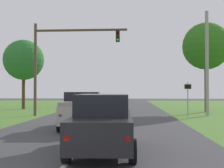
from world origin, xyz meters
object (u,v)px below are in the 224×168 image
at_px(red_suv_near, 103,122).
at_px(traffic_light, 59,54).
at_px(pickup_truck_lead, 83,110).
at_px(keep_moving_sign, 188,95).
at_px(oak_tree_right, 206,46).
at_px(extra_tree_1, 24,60).
at_px(utility_pole_right, 207,63).

bearing_deg(red_suv_near, traffic_light, 109.53).
xyz_separation_m(pickup_truck_lead, traffic_light, (-3.32, 7.94, 4.10)).
height_order(traffic_light, keep_moving_sign, traffic_light).
relative_size(traffic_light, oak_tree_right, 0.89).
height_order(pickup_truck_lead, extra_tree_1, extra_tree_1).
distance_m(pickup_truck_lead, oak_tree_right, 17.30).
height_order(pickup_truck_lead, keep_moving_sign, keep_moving_sign).
distance_m(traffic_light, utility_pole_right, 12.33).
xyz_separation_m(pickup_truck_lead, keep_moving_sign, (7.23, 7.85, 0.74)).
bearing_deg(utility_pole_right, pickup_truck_lead, -136.07).
bearing_deg(traffic_light, oak_tree_right, 20.89).
xyz_separation_m(red_suv_near, pickup_truck_lead, (-1.67, 6.12, -0.01)).
bearing_deg(oak_tree_right, extra_tree_1, 169.90).
relative_size(keep_moving_sign, oak_tree_right, 0.32).
distance_m(oak_tree_right, utility_pole_right, 4.96).
distance_m(red_suv_near, traffic_light, 15.48).
xyz_separation_m(red_suv_near, keep_moving_sign, (5.55, 13.97, 0.73)).
height_order(red_suv_near, oak_tree_right, oak_tree_right).
relative_size(keep_moving_sign, utility_pole_right, 0.32).
distance_m(keep_moving_sign, utility_pole_right, 3.24).
relative_size(red_suv_near, oak_tree_right, 0.56).
height_order(utility_pole_right, extra_tree_1, utility_pole_right).
bearing_deg(traffic_light, utility_pole_right, 3.25).
xyz_separation_m(red_suv_near, utility_pole_right, (7.30, 14.77, 3.34)).
distance_m(traffic_light, oak_tree_right, 14.33).
xyz_separation_m(pickup_truck_lead, utility_pole_right, (8.97, 8.64, 3.35)).
height_order(red_suv_near, pickup_truck_lead, pickup_truck_lead).
bearing_deg(utility_pole_right, red_suv_near, -116.29).
bearing_deg(red_suv_near, extra_tree_1, 116.34).
distance_m(red_suv_near, pickup_truck_lead, 6.35).
bearing_deg(oak_tree_right, pickup_truck_lead, -127.53).
relative_size(keep_moving_sign, extra_tree_1, 0.35).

